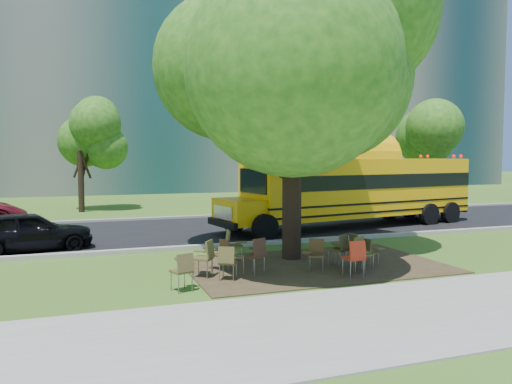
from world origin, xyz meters
name	(u,v)px	position (x,y,z in m)	size (l,w,h in m)	color
ground	(274,264)	(0.00, 0.00, 0.00)	(160.00, 160.00, 0.00)	#3E5A1C
sidewalk	(373,318)	(0.00, -5.00, 0.02)	(60.00, 4.00, 0.04)	gray
dirt_patch	(314,265)	(1.00, -0.50, 0.01)	(7.00, 4.50, 0.03)	#382819
asphalt_road	(211,230)	(0.00, 7.00, 0.02)	(80.00, 8.00, 0.04)	black
kerb_near	(241,244)	(0.00, 3.00, 0.07)	(80.00, 0.25, 0.14)	gray
kerb_far	(190,217)	(0.00, 11.10, 0.07)	(80.00, 0.25, 0.14)	gray
building_main	(42,67)	(-8.00, 36.00, 11.00)	(38.00, 16.00, 22.00)	slate
building_right	(347,74)	(24.00, 38.00, 12.50)	(30.00, 16.00, 25.00)	slate
bg_tree_2	(80,135)	(-5.00, 16.00, 4.21)	(4.80, 4.80, 6.62)	black
bg_tree_3	(313,123)	(8.00, 14.00, 5.03)	(5.60, 5.60, 7.84)	black
bg_tree_4	(435,136)	(16.00, 13.00, 4.34)	(5.00, 5.00, 6.85)	black
main_tree	(292,63)	(0.75, 0.49, 5.69)	(7.20, 7.20, 9.30)	black
school_bus	(360,188)	(6.29, 5.86, 1.69)	(12.21, 4.55, 2.93)	#F1A807
chair_0	(184,268)	(-2.94, -1.94, 0.54)	(0.60, 0.66, 0.87)	#4E4321
chair_1	(229,259)	(-1.73, -1.39, 0.53)	(0.73, 0.57, 0.87)	#4E4621
chair_2	(256,252)	(-0.89, -1.03, 0.59)	(0.65, 0.78, 0.96)	#3D2415
chair_3	(315,252)	(0.69, -1.21, 0.53)	(0.71, 0.56, 0.86)	#4E361C
chair_4	(355,255)	(1.31, -2.16, 0.59)	(0.62, 0.57, 0.95)	#B02812
chair_5	(361,251)	(1.81, -1.63, 0.56)	(0.62, 0.70, 0.91)	#453F1E
chair_6	(349,247)	(1.82, -1.00, 0.57)	(0.55, 0.60, 0.92)	#4D4421
chair_7	(370,249)	(2.37, -1.14, 0.48)	(0.55, 0.53, 0.78)	#423C1C
chair_8	(205,254)	(-2.18, -0.87, 0.59)	(0.64, 0.81, 0.95)	brown
chair_9	(221,251)	(-1.59, -0.20, 0.51)	(0.65, 0.56, 0.82)	#4B2D1B
chair_10	(233,242)	(-1.01, 0.66, 0.57)	(0.55, 0.65, 0.93)	#504B22
chair_11	(340,246)	(1.57, -0.91, 0.57)	(0.62, 0.76, 0.92)	#463D1E
black_car	(29,231)	(-6.63, 4.32, 0.65)	(1.55, 3.84, 1.31)	black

